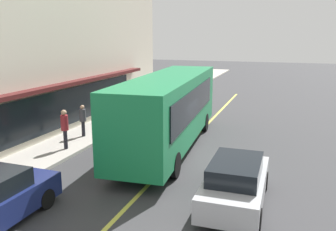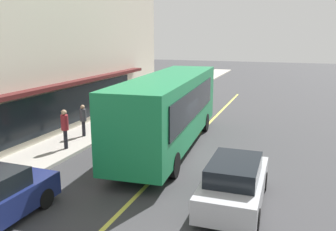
{
  "view_description": "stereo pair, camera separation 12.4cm",
  "coord_description": "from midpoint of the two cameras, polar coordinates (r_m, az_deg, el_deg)",
  "views": [
    {
      "loc": [
        -14.81,
        -4.65,
        5.36
      ],
      "look_at": [
        0.82,
        0.78,
        1.6
      ],
      "focal_mm": 37.98,
      "sensor_mm": 36.0,
      "label": 1
    },
    {
      "loc": [
        -14.77,
        -4.76,
        5.36
      ],
      "look_at": [
        0.82,
        0.78,
        1.6
      ],
      "focal_mm": 37.98,
      "sensor_mm": 36.0,
      "label": 2
    }
  ],
  "objects": [
    {
      "name": "ground",
      "position": [
        16.42,
        1.42,
        -6.25
      ],
      "size": [
        120.0,
        120.0,
        0.0
      ],
      "primitive_type": "plane",
      "color": "#38383A"
    },
    {
      "name": "sidewalk",
      "position": [
        18.8,
        -15.17,
        -3.99
      ],
      "size": [
        80.0,
        2.53,
        0.15
      ],
      "primitive_type": "cube",
      "color": "#B2ADA3",
      "rests_on": "ground"
    },
    {
      "name": "lane_centre_stripe",
      "position": [
        16.42,
        1.42,
        -6.24
      ],
      "size": [
        36.0,
        0.16,
        0.01
      ],
      "primitive_type": "cube",
      "color": "#D8D14C",
      "rests_on": "ground"
    },
    {
      "name": "bus",
      "position": [
        16.9,
        0.09,
        1.28
      ],
      "size": [
        11.27,
        3.25,
        3.5
      ],
      "color": "#197F47",
      "rests_on": "ground"
    },
    {
      "name": "car_silver",
      "position": [
        11.78,
        10.51,
        -10.5
      ],
      "size": [
        4.31,
        1.89,
        1.52
      ],
      "color": "#B7BABF",
      "rests_on": "ground"
    },
    {
      "name": "pedestrian_mid_block",
      "position": [
        17.11,
        -16.46,
        -1.53
      ],
      "size": [
        0.34,
        0.34,
        1.86
      ],
      "color": "black",
      "rests_on": "sidewalk"
    },
    {
      "name": "pedestrian_waiting",
      "position": [
        19.06,
        -13.71,
        -0.33
      ],
      "size": [
        0.34,
        0.34,
        1.67
      ],
      "color": "black",
      "rests_on": "sidewalk"
    }
  ]
}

